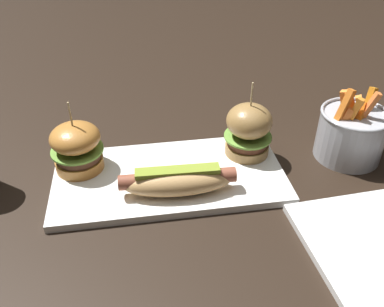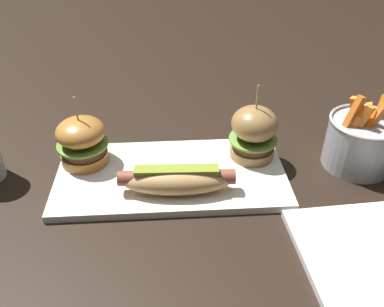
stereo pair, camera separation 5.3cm
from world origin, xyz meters
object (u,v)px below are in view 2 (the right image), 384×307
platter_main (169,175)px  slider_left (80,141)px  hot_dog (175,179)px  side_plate (373,258)px  slider_right (252,132)px  fries_bucket (359,141)px

platter_main → slider_left: bearing=164.4°
platter_main → hot_dog: 0.06m
hot_dog → side_plate: 0.32m
slider_right → platter_main: bearing=-164.3°
hot_dog → fries_bucket: bearing=12.1°
platter_main → fries_bucket: (0.35, 0.02, 0.04)m
slider_left → side_plate: bearing=-29.5°
slider_left → slider_right: size_ratio=0.92×
platter_main → fries_bucket: size_ratio=2.79×
hot_dog → fries_bucket: (0.34, 0.07, 0.01)m
side_plate → slider_right: bearing=118.0°
hot_dog → slider_right: 0.18m
slider_right → side_plate: size_ratio=0.69×
slider_right → side_plate: 0.29m
slider_right → side_plate: slider_right is taller
platter_main → side_plate: 0.36m
platter_main → slider_right: bearing=15.7°
hot_dog → slider_right: size_ratio=1.34×
fries_bucket → side_plate: fries_bucket is taller
hot_dog → slider_left: 0.19m
hot_dog → slider_left: slider_left is taller
platter_main → hot_dog: (0.01, -0.05, 0.03)m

